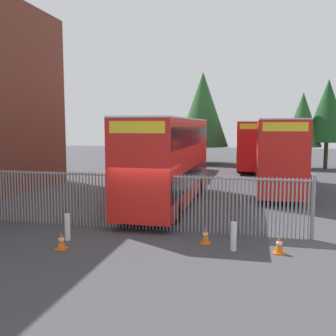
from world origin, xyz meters
TOP-DOWN VIEW (x-y plane):
  - ground_plane at (0.00, 8.00)m, footprint 100.00×100.00m
  - palisade_fence at (-1.16, 0.00)m, footprint 14.77×0.14m
  - double_decker_bus_near_gate at (-0.12, 4.73)m, footprint 2.54×10.81m
  - double_decker_bus_behind_fence_left at (5.51, 10.58)m, footprint 2.54×10.81m
  - double_decker_bus_behind_fence_right at (-3.70, 17.43)m, footprint 2.54×10.81m
  - double_decker_bus_far_back at (3.97, 22.63)m, footprint 2.54×10.81m
  - bollard_near_left at (-2.33, -1.94)m, footprint 0.20×0.20m
  - bollard_center_front at (3.49, -1.82)m, footprint 0.20×0.20m
  - traffic_cone_by_gate at (-2.04, -2.93)m, footprint 0.34×0.34m
  - traffic_cone_mid_forecourt at (4.93, -1.79)m, footprint 0.34×0.34m
  - traffic_cone_near_kerb at (2.51, -1.26)m, footprint 0.34×0.34m
  - tree_tall_back at (8.46, 23.90)m, footprint 3.55×3.55m
  - tree_short_side at (-1.33, 26.78)m, footprint 5.49×5.49m
  - tree_mid_row at (10.69, 24.22)m, footprint 4.06×4.06m

SIDE VIEW (x-z plane):
  - ground_plane at x=0.00m, z-range 0.00..0.00m
  - traffic_cone_by_gate at x=-2.04m, z-range -0.01..0.58m
  - traffic_cone_mid_forecourt at x=4.93m, z-range -0.01..0.58m
  - traffic_cone_near_kerb at x=2.51m, z-range -0.01..0.58m
  - bollard_near_left at x=-2.33m, z-range 0.00..0.95m
  - bollard_center_front at x=3.49m, z-range 0.00..0.95m
  - palisade_fence at x=-1.16m, z-range 0.00..2.35m
  - double_decker_bus_near_gate at x=-0.12m, z-range 0.21..4.63m
  - double_decker_bus_behind_fence_left at x=5.51m, z-range 0.21..4.63m
  - double_decker_bus_behind_fence_right at x=-3.70m, z-range 0.21..4.63m
  - double_decker_bus_far_back at x=3.97m, z-range 0.21..4.63m
  - tree_tall_back at x=8.46m, z-range 1.03..8.19m
  - tree_mid_row at x=10.69m, z-range 1.26..9.60m
  - tree_short_side at x=-1.33m, z-range 0.92..10.61m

